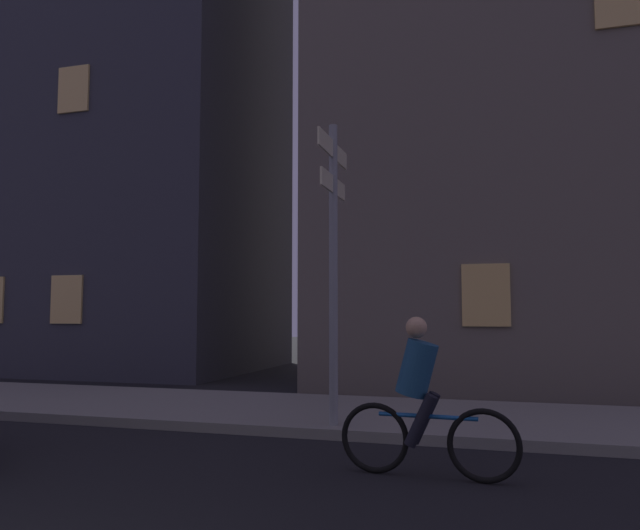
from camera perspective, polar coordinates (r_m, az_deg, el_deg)
sidewalk_kerb at (r=10.06m, az=-1.61°, el=-13.55°), size 40.00×3.32×0.14m
signpost at (r=8.46m, az=1.25°, el=1.79°), size 0.12×1.45×4.15m
cyclist at (r=6.42m, az=9.50°, el=-12.50°), size 1.82×0.35×1.61m
building_left_block at (r=22.06m, az=-21.16°, el=16.73°), size 11.94×6.81×19.09m
building_right_block at (r=18.34m, az=19.28°, el=17.56°), size 10.17×9.73×16.95m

